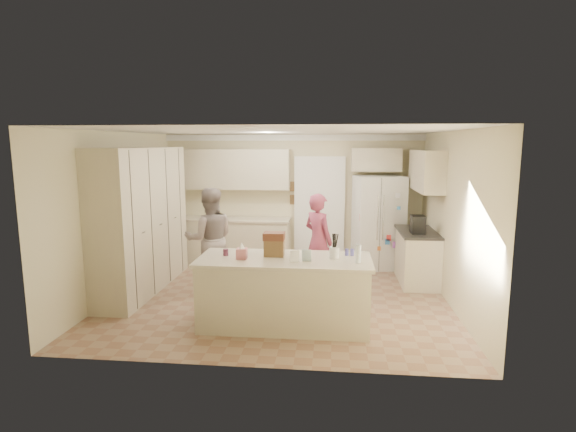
# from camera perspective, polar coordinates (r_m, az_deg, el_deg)

# --- Properties ---
(floor) EXTENTS (5.20, 4.60, 0.02)m
(floor) POSITION_cam_1_polar(r_m,az_deg,el_deg) (7.27, -1.08, -10.28)
(floor) COLOR #8B7059
(floor) RESTS_ON ground
(ceiling) EXTENTS (5.20, 4.60, 0.02)m
(ceiling) POSITION_cam_1_polar(r_m,az_deg,el_deg) (6.86, -1.15, 10.83)
(ceiling) COLOR white
(ceiling) RESTS_ON wall_back
(wall_back) EXTENTS (5.20, 0.02, 2.60)m
(wall_back) POSITION_cam_1_polar(r_m,az_deg,el_deg) (9.22, 0.61, 2.25)
(wall_back) COLOR beige
(wall_back) RESTS_ON ground
(wall_front) EXTENTS (5.20, 0.02, 2.60)m
(wall_front) POSITION_cam_1_polar(r_m,az_deg,el_deg) (4.70, -4.50, -4.54)
(wall_front) COLOR beige
(wall_front) RESTS_ON ground
(wall_left) EXTENTS (0.02, 4.60, 2.60)m
(wall_left) POSITION_cam_1_polar(r_m,az_deg,el_deg) (7.70, -20.77, 0.28)
(wall_left) COLOR beige
(wall_left) RESTS_ON ground
(wall_right) EXTENTS (0.02, 4.60, 2.60)m
(wall_right) POSITION_cam_1_polar(r_m,az_deg,el_deg) (7.12, 20.23, -0.38)
(wall_right) COLOR beige
(wall_right) RESTS_ON ground
(crown_back) EXTENTS (5.20, 0.08, 0.12)m
(crown_back) POSITION_cam_1_polar(r_m,az_deg,el_deg) (9.10, 0.59, 9.93)
(crown_back) COLOR white
(crown_back) RESTS_ON wall_back
(pantry_bank) EXTENTS (0.60, 2.60, 2.35)m
(pantry_bank) POSITION_cam_1_polar(r_m,az_deg,el_deg) (7.77, -18.02, -0.44)
(pantry_bank) COLOR beige
(pantry_bank) RESTS_ON floor
(back_base_cab) EXTENTS (2.20, 0.60, 0.88)m
(back_base_cab) POSITION_cam_1_polar(r_m,az_deg,el_deg) (9.24, -6.71, -3.21)
(back_base_cab) COLOR beige
(back_base_cab) RESTS_ON floor
(back_countertop) EXTENTS (2.24, 0.63, 0.04)m
(back_countertop) POSITION_cam_1_polar(r_m,az_deg,el_deg) (9.14, -6.78, -0.41)
(back_countertop) COLOR #BCB49E
(back_countertop) RESTS_ON back_base_cab
(back_upper_cab) EXTENTS (2.20, 0.35, 0.80)m
(back_upper_cab) POSITION_cam_1_polar(r_m,az_deg,el_deg) (9.16, -6.71, 5.92)
(back_upper_cab) COLOR beige
(back_upper_cab) RESTS_ON wall_back
(doorway_opening) EXTENTS (0.90, 0.06, 2.10)m
(doorway_opening) POSITION_cam_1_polar(r_m,az_deg,el_deg) (9.19, 4.01, 0.64)
(doorway_opening) COLOR black
(doorway_opening) RESTS_ON floor
(doorway_casing) EXTENTS (1.02, 0.03, 2.22)m
(doorway_casing) POSITION_cam_1_polar(r_m,az_deg,el_deg) (9.15, 4.00, 0.60)
(doorway_casing) COLOR white
(doorway_casing) RESTS_ON floor
(wall_frame_upper) EXTENTS (0.15, 0.02, 0.20)m
(wall_frame_upper) POSITION_cam_1_polar(r_m,az_deg,el_deg) (9.15, 0.71, 3.78)
(wall_frame_upper) COLOR brown
(wall_frame_upper) RESTS_ON wall_back
(wall_frame_lower) EXTENTS (0.15, 0.02, 0.20)m
(wall_frame_lower) POSITION_cam_1_polar(r_m,az_deg,el_deg) (9.18, 0.71, 2.10)
(wall_frame_lower) COLOR brown
(wall_frame_lower) RESTS_ON wall_back
(refrigerator) EXTENTS (1.02, 0.87, 1.80)m
(refrigerator) POSITION_cam_1_polar(r_m,az_deg,el_deg) (8.90, 11.39, -0.78)
(refrigerator) COLOR white
(refrigerator) RESTS_ON floor
(fridge_seam) EXTENTS (0.02, 0.02, 1.78)m
(fridge_seam) POSITION_cam_1_polar(r_m,az_deg,el_deg) (8.56, 11.61, -1.19)
(fridge_seam) COLOR gray
(fridge_seam) RESTS_ON refrigerator
(fridge_dispenser) EXTENTS (0.22, 0.03, 0.35)m
(fridge_dispenser) POSITION_cam_1_polar(r_m,az_deg,el_deg) (8.49, 10.19, 0.48)
(fridge_dispenser) COLOR black
(fridge_dispenser) RESTS_ON refrigerator
(fridge_handle_l) EXTENTS (0.02, 0.02, 0.85)m
(fridge_handle_l) POSITION_cam_1_polar(r_m,az_deg,el_deg) (8.51, 11.32, -0.21)
(fridge_handle_l) COLOR silver
(fridge_handle_l) RESTS_ON refrigerator
(fridge_handle_r) EXTENTS (0.02, 0.02, 0.85)m
(fridge_handle_r) POSITION_cam_1_polar(r_m,az_deg,el_deg) (8.52, 11.99, -0.22)
(fridge_handle_r) COLOR silver
(fridge_handle_r) RESTS_ON refrigerator
(over_fridge_cab) EXTENTS (0.95, 0.35, 0.45)m
(over_fridge_cab) POSITION_cam_1_polar(r_m,az_deg,el_deg) (8.97, 11.14, 7.02)
(over_fridge_cab) COLOR beige
(over_fridge_cab) RESTS_ON wall_back
(right_base_cab) EXTENTS (0.60, 1.20, 0.88)m
(right_base_cab) POSITION_cam_1_polar(r_m,az_deg,el_deg) (8.18, 16.06, -5.13)
(right_base_cab) COLOR beige
(right_base_cab) RESTS_ON floor
(right_countertop) EXTENTS (0.63, 1.24, 0.04)m
(right_countertop) POSITION_cam_1_polar(r_m,az_deg,el_deg) (8.08, 16.13, -1.97)
(right_countertop) COLOR #2D2B28
(right_countertop) RESTS_ON right_base_cab
(right_upper_cab) EXTENTS (0.35, 1.50, 0.70)m
(right_upper_cab) POSITION_cam_1_polar(r_m,az_deg,el_deg) (8.18, 17.15, 5.54)
(right_upper_cab) COLOR beige
(right_upper_cab) RESTS_ON wall_right
(coffee_maker) EXTENTS (0.22, 0.28, 0.30)m
(coffee_maker) POSITION_cam_1_polar(r_m,az_deg,el_deg) (7.85, 16.16, -1.03)
(coffee_maker) COLOR black
(coffee_maker) RESTS_ON right_countertop
(island_base) EXTENTS (2.20, 0.90, 0.88)m
(island_base) POSITION_cam_1_polar(r_m,az_deg,el_deg) (6.07, -0.45, -9.79)
(island_base) COLOR beige
(island_base) RESTS_ON floor
(island_top) EXTENTS (2.28, 0.96, 0.05)m
(island_top) POSITION_cam_1_polar(r_m,az_deg,el_deg) (5.93, -0.45, -5.59)
(island_top) COLOR #BCB49E
(island_top) RESTS_ON island_base
(utensil_crock) EXTENTS (0.13, 0.13, 0.15)m
(utensil_crock) POSITION_cam_1_polar(r_m,az_deg,el_deg) (5.92, 5.88, -4.66)
(utensil_crock) COLOR white
(utensil_crock) RESTS_ON island_top
(tissue_box) EXTENTS (0.13, 0.13, 0.14)m
(tissue_box) POSITION_cam_1_polar(r_m,az_deg,el_deg) (5.90, -5.90, -4.77)
(tissue_box) COLOR #D0737B
(tissue_box) RESTS_ON island_top
(tissue_plume) EXTENTS (0.08, 0.08, 0.08)m
(tissue_plume) POSITION_cam_1_polar(r_m,az_deg,el_deg) (5.87, -5.91, -3.73)
(tissue_plume) COLOR white
(tissue_plume) RESTS_ON tissue_box
(dollhouse_body) EXTENTS (0.26, 0.18, 0.22)m
(dollhouse_body) POSITION_cam_1_polar(r_m,az_deg,el_deg) (6.02, -1.77, -4.06)
(dollhouse_body) COLOR brown
(dollhouse_body) RESTS_ON island_top
(dollhouse_roof) EXTENTS (0.28, 0.20, 0.10)m
(dollhouse_roof) POSITION_cam_1_polar(r_m,az_deg,el_deg) (5.98, -1.78, -2.57)
(dollhouse_roof) COLOR #592D1E
(dollhouse_roof) RESTS_ON dollhouse_body
(jam_jar) EXTENTS (0.07, 0.07, 0.09)m
(jam_jar) POSITION_cam_1_polar(r_m,az_deg,el_deg) (6.10, -7.92, -4.59)
(jam_jar) COLOR #59263F
(jam_jar) RESTS_ON island_top
(greeting_card_a) EXTENTS (0.12, 0.06, 0.16)m
(greeting_card_a) POSITION_cam_1_polar(r_m,az_deg,el_deg) (5.70, 0.83, -5.11)
(greeting_card_a) COLOR white
(greeting_card_a) RESTS_ON island_top
(greeting_card_b) EXTENTS (0.12, 0.05, 0.16)m
(greeting_card_b) POSITION_cam_1_polar(r_m,az_deg,el_deg) (5.74, 2.37, -5.03)
(greeting_card_b) COLOR silver
(greeting_card_b) RESTS_ON island_top
(water_bottle) EXTENTS (0.07, 0.07, 0.24)m
(water_bottle) POSITION_cam_1_polar(r_m,az_deg,el_deg) (5.73, 8.90, -4.74)
(water_bottle) COLOR silver
(water_bottle) RESTS_ON island_top
(shaker_salt) EXTENTS (0.05, 0.05, 0.09)m
(shaker_salt) POSITION_cam_1_polar(r_m,az_deg,el_deg) (6.10, 7.48, -4.58)
(shaker_salt) COLOR #4A47A3
(shaker_salt) RESTS_ON island_top
(shaker_pepper) EXTENTS (0.05, 0.05, 0.09)m
(shaker_pepper) POSITION_cam_1_polar(r_m,az_deg,el_deg) (6.10, 8.14, -4.59)
(shaker_pepper) COLOR #4A47A3
(shaker_pepper) RESTS_ON island_top
(teen_boy) EXTENTS (0.99, 0.87, 1.70)m
(teen_boy) POSITION_cam_1_polar(r_m,az_deg,el_deg) (7.55, -9.90, -2.89)
(teen_boy) COLOR gray
(teen_boy) RESTS_ON floor
(teen_girl) EXTENTS (0.69, 0.68, 1.60)m
(teen_girl) POSITION_cam_1_polar(r_m,az_deg,el_deg) (7.56, 3.86, -3.16)
(teen_girl) COLOR #A53B6C
(teen_girl) RESTS_ON floor
(fridge_magnets) EXTENTS (0.76, 0.02, 1.44)m
(fridge_magnets) POSITION_cam_1_polar(r_m,az_deg,el_deg) (8.55, 11.62, -1.20)
(fridge_magnets) COLOR tan
(fridge_magnets) RESTS_ON refrigerator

